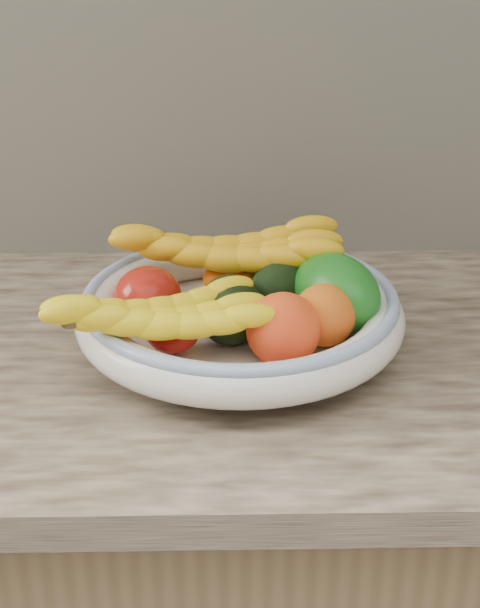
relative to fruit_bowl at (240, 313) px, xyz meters
name	(u,v)px	position (x,y,z in m)	size (l,w,h in m)	color
kitchen_counter	(240,603)	(0.00, 0.03, -0.48)	(2.44, 0.66, 1.40)	brown
fruit_bowl	(240,313)	(0.00, 0.00, 0.00)	(0.39, 0.39, 0.08)	silver
clementine_back_left	(222,280)	(-0.02, 0.09, 0.01)	(0.05, 0.05, 0.04)	#FF6905
clementine_back_right	(251,274)	(0.02, 0.10, 0.01)	(0.05, 0.05, 0.05)	#DA4F04
clementine_back_mid	(243,281)	(0.01, 0.08, 0.01)	(0.06, 0.06, 0.05)	orange
tomato_left	(148,297)	(-0.11, 0.02, 0.01)	(0.08, 0.08, 0.07)	#A6180E
tomato_near_left	(172,327)	(-0.08, -0.06, 0.01)	(0.07, 0.07, 0.06)	#AE0E0A
avocado_center	(230,309)	(-0.01, -0.02, 0.02)	(0.08, 0.11, 0.08)	black
avocado_right	(284,285)	(0.06, 0.04, 0.02)	(0.07, 0.10, 0.07)	black
green_mango	(336,292)	(0.11, 0.00, 0.03)	(0.08, 0.13, 0.09)	#105913
peach_front	(283,329)	(0.05, -0.08, 0.02)	(0.08, 0.08, 0.08)	orange
peach_right	(324,315)	(0.09, -0.05, 0.02)	(0.07, 0.07, 0.07)	orange
banana_bunch_back	(225,257)	(-0.02, 0.08, 0.04)	(0.31, 0.11, 0.09)	gold
banana_bunch_front	(158,322)	(-0.09, -0.09, 0.03)	(0.26, 0.11, 0.07)	yellow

